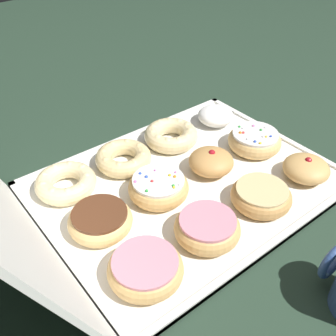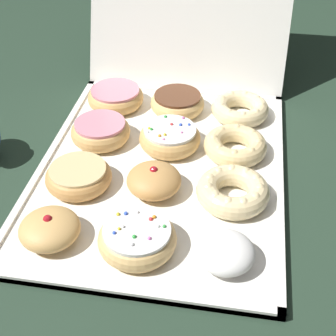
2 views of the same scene
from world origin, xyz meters
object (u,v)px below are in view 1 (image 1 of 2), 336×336
at_px(cruller_donut_5, 171,135).
at_px(pink_frosted_donut_6, 207,228).
at_px(jelly_filled_donut_0, 306,168).
at_px(cruller_donut_11, 66,182).
at_px(sprinkle_donut_1, 254,140).
at_px(powdered_filled_donut_2, 216,116).
at_px(jelly_filled_donut_4, 213,163).
at_px(chocolate_frosted_donut_10, 100,219).
at_px(cruller_donut_8, 123,158).
at_px(donut_box, 187,185).
at_px(sprinkle_donut_7, 158,187).
at_px(glazed_ring_donut_3, 261,196).
at_px(pink_frosted_donut_9, 145,268).

distance_m(cruller_donut_5, pink_frosted_donut_6, 0.29).
relative_size(jelly_filled_donut_0, cruller_donut_11, 0.78).
distance_m(sprinkle_donut_1, powdered_filled_donut_2, 0.13).
distance_m(sprinkle_donut_1, jelly_filled_donut_4, 0.13).
bearing_deg(chocolate_frosted_donut_10, cruller_donut_8, -46.36).
bearing_deg(jelly_filled_donut_0, cruller_donut_5, 26.82).
height_order(cruller_donut_5, chocolate_frosted_donut_10, cruller_donut_5).
bearing_deg(jelly_filled_donut_0, cruller_donut_8, 45.36).
xyz_separation_m(cruller_donut_5, pink_frosted_donut_6, (-0.26, 0.13, 0.00)).
relative_size(donut_box, pink_frosted_donut_6, 4.97).
xyz_separation_m(sprinkle_donut_1, cruller_donut_5, (0.13, 0.13, -0.00)).
xyz_separation_m(sprinkle_donut_1, sprinkle_donut_7, (0.00, 0.26, 0.00)).
xyz_separation_m(pink_frosted_donut_6, cruller_donut_8, (0.26, -0.00, -0.00)).
height_order(sprinkle_donut_7, cruller_donut_8, sprinkle_donut_7).
height_order(sprinkle_donut_1, pink_frosted_donut_6, sprinkle_donut_1).
relative_size(sprinkle_donut_1, glazed_ring_donut_3, 1.03).
relative_size(pink_frosted_donut_9, chocolate_frosted_donut_10, 1.05).
bearing_deg(cruller_donut_11, pink_frosted_donut_6, -153.14).
bearing_deg(jelly_filled_donut_0, pink_frosted_donut_9, 89.83).
xyz_separation_m(glazed_ring_donut_3, chocolate_frosted_donut_10, (0.13, 0.27, 0.00)).
bearing_deg(cruller_donut_11, sprinkle_donut_7, -133.79).
relative_size(donut_box, sprinkle_donut_7, 4.87).
bearing_deg(pink_frosted_donut_9, chocolate_frosted_donut_10, 0.28).
relative_size(sprinkle_donut_1, cruller_donut_5, 0.97).
bearing_deg(powdered_filled_donut_2, sprinkle_donut_1, 177.42).
bearing_deg(cruller_donut_8, cruller_donut_5, -88.32).
distance_m(donut_box, sprinkle_donut_7, 0.07).
height_order(jelly_filled_donut_4, pink_frosted_donut_9, jelly_filled_donut_4).
xyz_separation_m(jelly_filled_donut_4, cruller_donut_11, (0.13, 0.26, -0.01)).
bearing_deg(sprinkle_donut_7, donut_box, -94.64).
bearing_deg(pink_frosted_donut_6, donut_box, -27.27).
relative_size(jelly_filled_donut_4, cruller_donut_11, 0.78).
bearing_deg(cruller_donut_5, cruller_donut_8, 91.68).
xyz_separation_m(powdered_filled_donut_2, cruller_donut_8, (-0.00, 0.27, -0.00)).
xyz_separation_m(donut_box, pink_frosted_donut_9, (-0.13, 0.20, 0.02)).
distance_m(jelly_filled_donut_0, sprinkle_donut_7, 0.30).
bearing_deg(sprinkle_donut_7, pink_frosted_donut_9, 136.65).
bearing_deg(sprinkle_donut_7, glazed_ring_donut_3, -134.89).
height_order(donut_box, jelly_filled_donut_0, jelly_filled_donut_0).
relative_size(cruller_donut_8, pink_frosted_donut_9, 0.99).
height_order(sprinkle_donut_1, chocolate_frosted_donut_10, sprinkle_donut_1).
bearing_deg(pink_frosted_donut_6, powdered_filled_donut_2, -45.93).
bearing_deg(sprinkle_donut_7, powdered_filled_donut_2, -65.10).
height_order(pink_frosted_donut_6, cruller_donut_11, pink_frosted_donut_6).
bearing_deg(pink_frosted_donut_6, chocolate_frosted_donut_10, 45.14).
height_order(pink_frosted_donut_9, chocolate_frosted_donut_10, pink_frosted_donut_9).
bearing_deg(powdered_filled_donut_2, cruller_donut_11, 89.99).
height_order(chocolate_frosted_donut_10, cruller_donut_11, chocolate_frosted_donut_10).
height_order(sprinkle_donut_1, glazed_ring_donut_3, sprinkle_donut_1).
relative_size(sprinkle_donut_1, pink_frosted_donut_9, 0.99).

